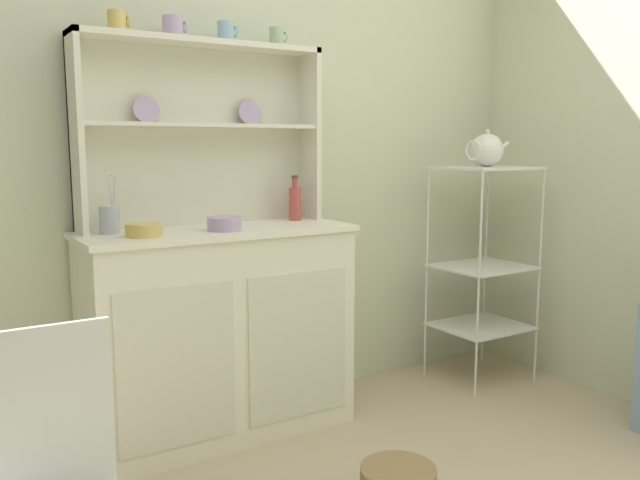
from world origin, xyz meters
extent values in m
cube|color=beige|center=(0.00, 1.62, 1.25)|extent=(3.84, 0.05, 2.50)
cube|color=silver|center=(-0.23, 1.37, 0.45)|extent=(1.11, 0.42, 0.90)
cube|color=beige|center=(-0.49, 1.16, 0.40)|extent=(0.47, 0.01, 0.63)
cube|color=beige|center=(0.04, 1.16, 0.40)|extent=(0.47, 0.01, 0.63)
cube|color=white|center=(-0.23, 1.37, 0.89)|extent=(1.14, 0.45, 0.02)
cube|color=silver|center=(-0.23, 1.57, 1.29)|extent=(1.07, 0.02, 0.78)
cube|color=silver|center=(-0.75, 1.49, 1.29)|extent=(0.02, 0.18, 0.78)
cube|color=silver|center=(0.30, 1.49, 1.29)|extent=(0.02, 0.18, 0.78)
cube|color=silver|center=(-0.23, 1.49, 1.33)|extent=(1.03, 0.16, 0.02)
cube|color=silver|center=(-0.23, 1.49, 1.66)|extent=(1.07, 0.18, 0.02)
cylinder|color=#B79ECC|center=(-0.46, 1.53, 1.39)|extent=(0.11, 0.03, 0.11)
cylinder|color=#B79ECC|center=(0.01, 1.53, 1.39)|extent=(0.11, 0.03, 0.11)
cylinder|color=silver|center=(1.00, 1.06, 0.57)|extent=(0.01, 0.01, 1.13)
cylinder|color=silver|center=(1.43, 1.06, 0.57)|extent=(0.01, 0.01, 1.13)
cylinder|color=silver|center=(1.00, 1.44, 0.57)|extent=(0.01, 0.01, 1.13)
cylinder|color=silver|center=(1.43, 1.44, 0.57)|extent=(0.01, 0.01, 1.13)
cube|color=silver|center=(1.22, 1.25, 1.13)|extent=(0.46, 0.40, 0.01)
cube|color=silver|center=(1.22, 1.25, 0.61)|extent=(0.46, 0.40, 0.01)
cube|color=silver|center=(1.22, 1.25, 0.29)|extent=(0.46, 0.40, 0.01)
cube|color=white|center=(-1.08, 0.35, 0.65)|extent=(0.31, 0.02, 0.40)
cylinder|color=#DBB760|center=(-0.57, 1.49, 1.72)|extent=(0.07, 0.07, 0.08)
torus|color=#DBB760|center=(-0.53, 1.49, 1.72)|extent=(0.01, 0.05, 0.05)
cylinder|color=#B79ECC|center=(-0.35, 1.49, 1.72)|extent=(0.08, 0.08, 0.08)
torus|color=#B79ECC|center=(-0.30, 1.49, 1.72)|extent=(0.01, 0.05, 0.05)
cylinder|color=#8EB2D1|center=(-0.12, 1.49, 1.72)|extent=(0.07, 0.07, 0.08)
torus|color=#8EB2D1|center=(-0.07, 1.49, 1.72)|extent=(0.01, 0.05, 0.05)
cylinder|color=#9EB78E|center=(0.13, 1.49, 1.72)|extent=(0.07, 0.07, 0.08)
torus|color=#9EB78E|center=(0.17, 1.49, 1.72)|extent=(0.01, 0.05, 0.05)
cylinder|color=#DBB760|center=(-0.56, 1.29, 0.92)|extent=(0.14, 0.14, 0.05)
cylinder|color=#B79ECC|center=(-0.23, 1.29, 0.92)|extent=(0.14, 0.14, 0.06)
cylinder|color=#B74C47|center=(0.20, 1.45, 0.97)|extent=(0.06, 0.06, 0.15)
cylinder|color=#B74C47|center=(0.20, 1.45, 1.07)|extent=(0.03, 0.03, 0.04)
cylinder|color=#4C382D|center=(0.20, 1.45, 1.10)|extent=(0.03, 0.03, 0.01)
cylinder|color=#B2B7C6|center=(-0.65, 1.45, 0.95)|extent=(0.08, 0.08, 0.11)
cylinder|color=silver|center=(-0.64, 1.42, 1.03)|extent=(0.02, 0.01, 0.17)
ellipsoid|color=silver|center=(-0.64, 1.42, 1.12)|extent=(0.02, 0.01, 0.01)
cylinder|color=silver|center=(-0.63, 1.45, 1.03)|extent=(0.02, 0.04, 0.18)
ellipsoid|color=silver|center=(-0.63, 1.45, 1.13)|extent=(0.02, 0.01, 0.01)
sphere|color=white|center=(1.22, 1.25, 1.22)|extent=(0.17, 0.17, 0.17)
sphere|color=silver|center=(1.22, 1.25, 1.31)|extent=(0.02, 0.02, 0.02)
cylinder|color=white|center=(1.33, 1.25, 1.23)|extent=(0.09, 0.02, 0.07)
torus|color=white|center=(1.12, 1.25, 1.22)|extent=(0.01, 0.10, 0.10)
camera|label=1|loc=(-1.28, -1.13, 1.24)|focal=36.35mm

